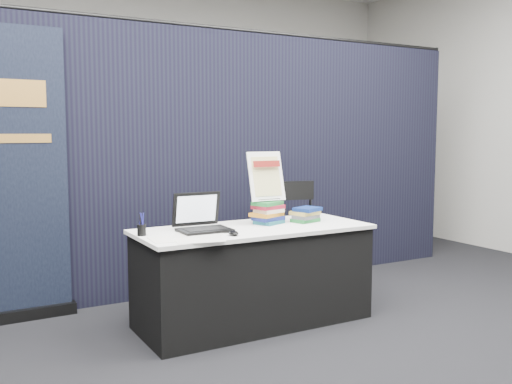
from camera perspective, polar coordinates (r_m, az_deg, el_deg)
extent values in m
plane|color=black|center=(4.11, 3.63, -15.04)|extent=(8.00, 8.00, 0.00)
cube|color=#B3B1A9|center=(7.51, -13.30, 7.96)|extent=(8.00, 0.02, 3.50)
cube|color=black|center=(5.25, -5.85, 2.99)|extent=(6.00, 0.08, 2.40)
cube|color=black|center=(4.44, -0.25, -8.50)|extent=(1.76, 0.71, 0.72)
cube|color=silver|center=(4.37, -0.25, -3.73)|extent=(1.80, 0.75, 0.03)
cube|color=black|center=(4.18, -5.16, -3.83)|extent=(0.37, 0.27, 0.02)
cube|color=black|center=(4.28, -5.89, -1.74)|extent=(0.37, 0.07, 0.26)
cube|color=white|center=(4.27, -5.85, -1.75)|extent=(0.31, 0.05, 0.20)
ellipsoid|color=black|center=(4.02, -2.27, -4.13)|extent=(0.08, 0.12, 0.03)
cube|color=silver|center=(3.93, -8.10, -4.65)|extent=(0.35, 0.26, 0.00)
cube|color=silver|center=(4.04, -5.78, -4.31)|extent=(0.42, 0.39, 0.00)
cube|color=silver|center=(3.87, -5.71, -4.78)|extent=(0.36, 0.29, 0.00)
cylinder|color=black|center=(4.08, -11.37, -3.76)|extent=(0.07, 0.07, 0.08)
cube|color=#18545E|center=(4.53, 1.21, -2.99)|extent=(0.26, 0.22, 0.03)
cube|color=navy|center=(4.52, 1.21, -2.62)|extent=(0.26, 0.22, 0.03)
cube|color=#BA731A|center=(4.52, 1.21, -2.25)|extent=(0.26, 0.22, 0.03)
cube|color=beige|center=(4.52, 1.21, -1.88)|extent=(0.26, 0.22, 0.03)
cube|color=maroon|center=(4.51, 1.21, -1.51)|extent=(0.26, 0.22, 0.03)
cube|color=#1C6A2D|center=(4.51, 1.21, -1.13)|extent=(0.26, 0.22, 0.03)
cube|color=#1C6A2D|center=(4.64, 5.02, -2.81)|extent=(0.24, 0.21, 0.03)
cube|color=#4C4C51|center=(4.63, 5.02, -2.45)|extent=(0.24, 0.21, 0.03)
cube|color=#AC9644|center=(4.63, 5.02, -2.08)|extent=(0.24, 0.21, 0.03)
cube|color=navy|center=(4.62, 5.03, -1.72)|extent=(0.24, 0.21, 0.03)
cube|color=black|center=(4.49, 1.31, -0.78)|extent=(0.20, 0.02, 0.01)
cylinder|color=black|center=(4.51, -0.10, 0.71)|extent=(0.01, 0.10, 0.29)
cylinder|color=black|center=(4.59, 1.62, 0.80)|extent=(0.01, 0.10, 0.29)
cube|color=white|center=(4.51, 1.01, 1.59)|extent=(0.30, 0.12, 0.39)
cube|color=#D8CF87|center=(4.51, 1.06, 1.58)|extent=(0.24, 0.09, 0.31)
cube|color=maroon|center=(4.50, 1.08, 2.84)|extent=(0.24, 0.02, 0.05)
cube|color=black|center=(4.92, -23.20, -11.35)|extent=(0.97, 0.11, 0.09)
cube|color=black|center=(4.74, -23.77, 1.48)|extent=(0.91, 0.04, 2.28)
cube|color=#C88C3E|center=(4.72, -24.07, 9.07)|extent=(0.63, 0.01, 0.21)
cube|color=#C88C3E|center=(4.71, -23.90, 4.92)|extent=(0.68, 0.01, 0.07)
cylinder|color=black|center=(4.96, 4.12, -8.34)|extent=(0.02, 0.02, 0.49)
cylinder|color=black|center=(5.20, 8.18, -7.69)|extent=(0.02, 0.02, 0.49)
cylinder|color=black|center=(5.32, 1.49, -7.34)|extent=(0.02, 0.02, 0.49)
cylinder|color=black|center=(5.55, 5.40, -6.80)|extent=(0.02, 0.02, 0.49)
cube|color=black|center=(5.19, 4.82, -4.65)|extent=(0.56, 0.56, 0.04)
cube|color=black|center=(5.32, 3.54, 0.14)|extent=(0.43, 0.14, 0.18)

